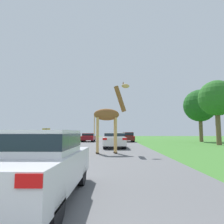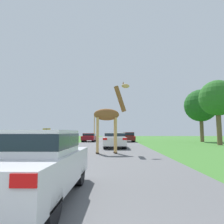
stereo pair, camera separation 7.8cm
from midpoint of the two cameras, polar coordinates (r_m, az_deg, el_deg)
The scene contains 9 objects.
road at distance 30.71m, azimuth -0.69°, elevation -8.50°, with size 8.06×120.00×0.00m.
giraffe_near_road at distance 13.73m, azimuth -0.70°, elevation -1.02°, with size 2.53×0.87×4.99m.
car_lead_maroon at distance 4.71m, azimuth -21.16°, elevation -13.22°, with size 1.77×4.02×1.46m.
car_queue_right at distance 31.21m, azimuth -6.50°, elevation -7.15°, with size 1.90×3.95×1.28m.
car_queue_left at distance 18.53m, azimuth 0.99°, elevation -7.89°, with size 1.98×4.27×1.41m.
car_far_ahead at distance 30.74m, azimuth 4.83°, elevation -7.05°, with size 1.75×4.19×1.45m.
tree_left_edge at distance 33.80m, azimuth 24.07°, elevation 1.65°, with size 4.96×4.96×8.05m.
tree_centre_back at distance 26.05m, azimuth 27.99°, elevation 3.45°, with size 4.10×4.10×7.43m.
sign_post at distance 18.97m, azimuth -18.12°, elevation -6.11°, with size 0.70×0.08×1.78m.
Camera 2 is at (1.04, -0.66, 1.41)m, focal length 32.00 mm.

